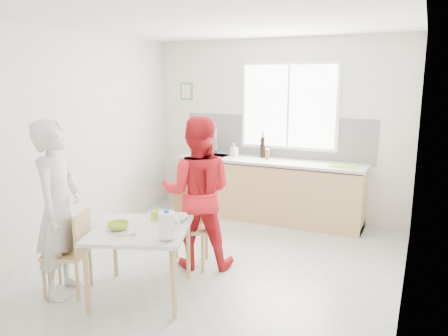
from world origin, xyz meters
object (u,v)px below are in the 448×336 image
object	(u,v)px
chair_left	(72,249)
chair_far	(190,221)
milk_jug	(167,225)
wine_bottle_b	(263,148)
dining_table	(140,235)
person_white	(58,209)
bowl_green	(118,226)
bowl_white	(176,218)
wine_bottle_a	(263,147)
person_red	(198,193)

from	to	relation	value
chair_left	chair_far	world-z (taller)	chair_far
milk_jug	wine_bottle_b	xyz separation A→B (m)	(-0.23, 3.11, 0.24)
dining_table	person_white	world-z (taller)	person_white
person_white	milk_jug	world-z (taller)	person_white
dining_table	chair_left	bearing A→B (deg)	-159.53
chair_far	person_white	bearing A→B (deg)	-144.49
dining_table	bowl_green	size ratio (longest dim) A/B	5.63
milk_jug	wine_bottle_b	world-z (taller)	wine_bottle_b
chair_far	person_white	distance (m)	1.46
dining_table	person_white	distance (m)	0.83
bowl_white	chair_far	bearing A→B (deg)	105.45
dining_table	chair_far	size ratio (longest dim) A/B	1.28
chair_left	milk_jug	world-z (taller)	milk_jug
bowl_white	wine_bottle_a	xyz separation A→B (m)	(-0.02, 2.59, 0.36)
person_red	person_white	bearing A→B (deg)	31.78
bowl_green	bowl_white	size ratio (longest dim) A/B	0.89
bowl_green	bowl_white	bearing A→B (deg)	51.44
chair_far	person_red	distance (m)	0.37
person_white	wine_bottle_a	bearing A→B (deg)	-36.51
bowl_green	milk_jug	distance (m)	0.58
dining_table	bowl_green	xyz separation A→B (m)	(-0.17, -0.12, 0.10)
chair_left	chair_far	bearing A→B (deg)	128.30
chair_far	wine_bottle_a	xyz separation A→B (m)	(0.14, 2.04, 0.58)
wine_bottle_a	person_red	bearing A→B (deg)	-90.69
chair_left	bowl_green	world-z (taller)	chair_left
chair_far	bowl_green	bearing A→B (deg)	-122.35
person_red	bowl_green	size ratio (longest dim) A/B	8.26
person_white	dining_table	bearing A→B (deg)	-90.00
person_white	person_red	world-z (taller)	person_white
bowl_green	wine_bottle_b	bearing A→B (deg)	83.59
chair_far	wine_bottle_b	distance (m)	2.15
bowl_green	bowl_white	xyz separation A→B (m)	(0.36, 0.46, -0.00)
person_white	bowl_green	xyz separation A→B (m)	(0.58, 0.16, -0.14)
wine_bottle_b	person_red	bearing A→B (deg)	-90.63
dining_table	milk_jug	xyz separation A→B (m)	(0.40, -0.15, 0.21)
person_white	wine_bottle_a	distance (m)	3.35
dining_table	wine_bottle_a	bearing A→B (deg)	86.55
dining_table	wine_bottle_a	world-z (taller)	wine_bottle_a
chair_far	bowl_white	distance (m)	0.61
person_white	chair_left	bearing A→B (deg)	-90.00
wine_bottle_a	bowl_white	bearing A→B (deg)	-89.63
person_white	wine_bottle_b	world-z (taller)	person_white
chair_left	person_red	bearing A→B (deg)	124.20
dining_table	person_white	xyz separation A→B (m)	(-0.75, -0.28, 0.24)
milk_jug	wine_bottle_a	distance (m)	3.10
chair_far	wine_bottle_b	size ratio (longest dim) A/B	3.02
milk_jug	bowl_white	bearing A→B (deg)	92.55
wine_bottle_a	chair_far	bearing A→B (deg)	-93.78
person_white	chair_far	bearing A→B (deg)	-54.49
bowl_white	chair_left	bearing A→B (deg)	-145.31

